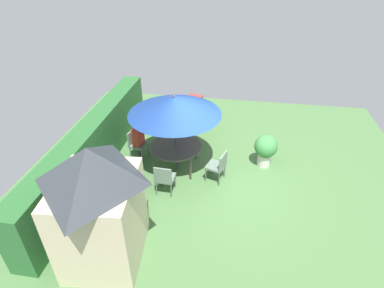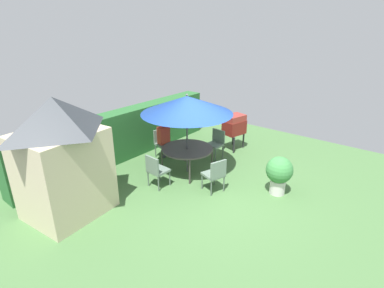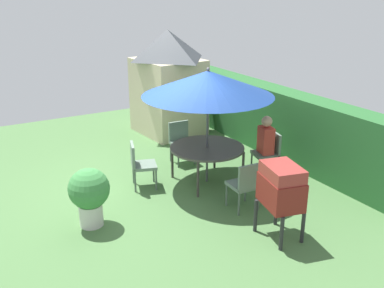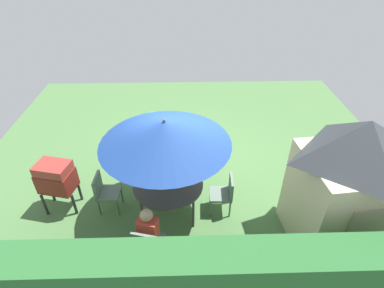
{
  "view_description": "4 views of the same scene",
  "coord_description": "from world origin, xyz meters",
  "px_view_note": "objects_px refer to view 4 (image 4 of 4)",
  "views": [
    {
      "loc": [
        -6.65,
        -0.37,
        5.48
      ],
      "look_at": [
        0.36,
        0.78,
        0.91
      ],
      "focal_mm": 28.67,
      "sensor_mm": 36.0,
      "label": 1
    },
    {
      "loc": [
        -5.56,
        -3.79,
        4.03
      ],
      "look_at": [
        -0.04,
        0.68,
        1.17
      ],
      "focal_mm": 28.2,
      "sensor_mm": 36.0,
      "label": 2
    },
    {
      "loc": [
        7.33,
        -3.04,
        3.72
      ],
      "look_at": [
        0.51,
        0.89,
        0.88
      ],
      "focal_mm": 41.36,
      "sensor_mm": 36.0,
      "label": 3
    },
    {
      "loc": [
        0.1,
        5.96,
        5.07
      ],
      "look_at": [
        -0.06,
        0.33,
        1.08
      ],
      "focal_mm": 28.6,
      "sensor_mm": 36.0,
      "label": 4
    }
  ],
  "objects_px": {
    "chair_far_side": "(225,192)",
    "patio_umbrella": "(165,133)",
    "potted_plant_by_shed": "(153,126)",
    "garden_shed": "(348,185)",
    "chair_near_shed": "(148,243)",
    "chair_toward_hedge": "(187,155)",
    "bbq_grill": "(56,178)",
    "chair_toward_house": "(105,190)",
    "person_in_red": "(148,230)",
    "patio_table": "(168,185)"
  },
  "relations": [
    {
      "from": "chair_toward_hedge",
      "to": "potted_plant_by_shed",
      "type": "height_order",
      "value": "potted_plant_by_shed"
    },
    {
      "from": "chair_near_shed",
      "to": "person_in_red",
      "type": "xyz_separation_m",
      "value": [
        -0.02,
        -0.08,
        0.26
      ]
    },
    {
      "from": "bbq_grill",
      "to": "potted_plant_by_shed",
      "type": "height_order",
      "value": "bbq_grill"
    },
    {
      "from": "potted_plant_by_shed",
      "to": "chair_near_shed",
      "type": "bearing_deg",
      "value": 92.91
    },
    {
      "from": "chair_far_side",
      "to": "chair_toward_house",
      "type": "height_order",
      "value": "same"
    },
    {
      "from": "patio_table",
      "to": "patio_umbrella",
      "type": "bearing_deg",
      "value": 90.0
    },
    {
      "from": "chair_far_side",
      "to": "chair_toward_house",
      "type": "xyz_separation_m",
      "value": [
        2.54,
        -0.12,
        0.0
      ]
    },
    {
      "from": "chair_near_shed",
      "to": "chair_toward_house",
      "type": "xyz_separation_m",
      "value": [
        1.04,
        -1.36,
        0.0
      ]
    },
    {
      "from": "person_in_red",
      "to": "chair_toward_house",
      "type": "bearing_deg",
      "value": -50.33
    },
    {
      "from": "chair_far_side",
      "to": "person_in_red",
      "type": "height_order",
      "value": "person_in_red"
    },
    {
      "from": "potted_plant_by_shed",
      "to": "garden_shed",
      "type": "bearing_deg",
      "value": 138.16
    },
    {
      "from": "patio_umbrella",
      "to": "chair_near_shed",
      "type": "height_order",
      "value": "patio_umbrella"
    },
    {
      "from": "bbq_grill",
      "to": "chair_toward_hedge",
      "type": "distance_m",
      "value": 2.97
    },
    {
      "from": "person_in_red",
      "to": "patio_umbrella",
      "type": "bearing_deg",
      "value": -103.89
    },
    {
      "from": "potted_plant_by_shed",
      "to": "chair_far_side",
      "type": "bearing_deg",
      "value": 123.21
    },
    {
      "from": "chair_far_side",
      "to": "potted_plant_by_shed",
      "type": "relative_size",
      "value": 0.91
    },
    {
      "from": "garden_shed",
      "to": "potted_plant_by_shed",
      "type": "distance_m",
      "value": 5.08
    },
    {
      "from": "chair_near_shed",
      "to": "potted_plant_by_shed",
      "type": "distance_m",
      "value": 3.84
    },
    {
      "from": "bbq_grill",
      "to": "chair_near_shed",
      "type": "bearing_deg",
      "value": 144.55
    },
    {
      "from": "patio_umbrella",
      "to": "person_in_red",
      "type": "bearing_deg",
      "value": 76.11
    },
    {
      "from": "garden_shed",
      "to": "patio_table",
      "type": "bearing_deg",
      "value": -14.05
    },
    {
      "from": "chair_far_side",
      "to": "chair_toward_house",
      "type": "distance_m",
      "value": 2.54
    },
    {
      "from": "patio_umbrella",
      "to": "chair_far_side",
      "type": "height_order",
      "value": "patio_umbrella"
    },
    {
      "from": "chair_near_shed",
      "to": "chair_toward_house",
      "type": "relative_size",
      "value": 1.0
    },
    {
      "from": "garden_shed",
      "to": "chair_toward_house",
      "type": "relative_size",
      "value": 2.98
    },
    {
      "from": "garden_shed",
      "to": "chair_far_side",
      "type": "relative_size",
      "value": 2.98
    },
    {
      "from": "patio_umbrella",
      "to": "person_in_red",
      "type": "height_order",
      "value": "patio_umbrella"
    },
    {
      "from": "patio_umbrella",
      "to": "potted_plant_by_shed",
      "type": "xyz_separation_m",
      "value": [
        0.52,
        -2.54,
        -1.41
      ]
    },
    {
      "from": "patio_umbrella",
      "to": "chair_far_side",
      "type": "relative_size",
      "value": 2.77
    },
    {
      "from": "patio_table",
      "to": "chair_toward_hedge",
      "type": "height_order",
      "value": "chair_toward_hedge"
    },
    {
      "from": "chair_toward_hedge",
      "to": "bbq_grill",
      "type": "bearing_deg",
      "value": 22.66
    },
    {
      "from": "patio_umbrella",
      "to": "chair_toward_hedge",
      "type": "height_order",
      "value": "patio_umbrella"
    },
    {
      "from": "chair_far_side",
      "to": "chair_toward_hedge",
      "type": "height_order",
      "value": "same"
    },
    {
      "from": "potted_plant_by_shed",
      "to": "person_in_red",
      "type": "xyz_separation_m",
      "value": [
        -0.22,
        3.75,
        0.2
      ]
    },
    {
      "from": "chair_far_side",
      "to": "chair_toward_hedge",
      "type": "distance_m",
      "value": 1.53
    },
    {
      "from": "patio_table",
      "to": "patio_umbrella",
      "type": "height_order",
      "value": "patio_umbrella"
    },
    {
      "from": "person_in_red",
      "to": "chair_toward_hedge",
      "type": "bearing_deg",
      "value": -106.06
    },
    {
      "from": "bbq_grill",
      "to": "person_in_red",
      "type": "height_order",
      "value": "person_in_red"
    },
    {
      "from": "chair_toward_hedge",
      "to": "chair_far_side",
      "type": "bearing_deg",
      "value": 120.29
    },
    {
      "from": "garden_shed",
      "to": "patio_umbrella",
      "type": "relative_size",
      "value": 1.07
    },
    {
      "from": "garden_shed",
      "to": "chair_toward_house",
      "type": "xyz_separation_m",
      "value": [
        4.58,
        -0.87,
        -0.85
      ]
    },
    {
      "from": "chair_far_side",
      "to": "person_in_red",
      "type": "xyz_separation_m",
      "value": [
        1.49,
        1.15,
        0.26
      ]
    },
    {
      "from": "bbq_grill",
      "to": "chair_toward_house",
      "type": "distance_m",
      "value": 1.02
    },
    {
      "from": "chair_near_shed",
      "to": "chair_toward_house",
      "type": "bearing_deg",
      "value": -52.64
    },
    {
      "from": "garden_shed",
      "to": "chair_near_shed",
      "type": "bearing_deg",
      "value": 7.9
    },
    {
      "from": "patio_umbrella",
      "to": "patio_table",
      "type": "bearing_deg",
      "value": -90.0
    },
    {
      "from": "chair_far_side",
      "to": "patio_umbrella",
      "type": "bearing_deg",
      "value": -2.84
    },
    {
      "from": "bbq_grill",
      "to": "chair_far_side",
      "type": "height_order",
      "value": "bbq_grill"
    },
    {
      "from": "patio_umbrella",
      "to": "chair_near_shed",
      "type": "xyz_separation_m",
      "value": [
        0.32,
        1.3,
        -1.47
      ]
    },
    {
      "from": "chair_near_shed",
      "to": "chair_toward_hedge",
      "type": "height_order",
      "value": "same"
    }
  ]
}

